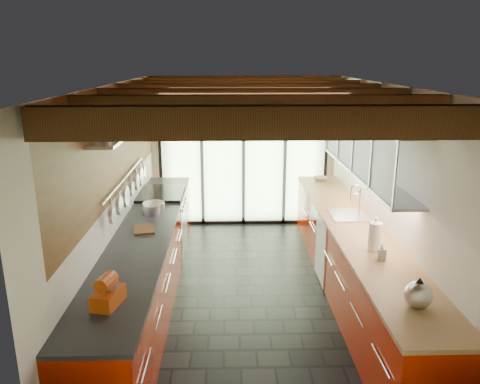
{
  "coord_description": "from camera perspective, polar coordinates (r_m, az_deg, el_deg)",
  "views": [
    {
      "loc": [
        -0.28,
        -5.29,
        2.88
      ],
      "look_at": [
        -0.12,
        0.4,
        1.25
      ],
      "focal_mm": 35.0,
      "sensor_mm": 36.0,
      "label": 1
    }
  ],
  "objects": [
    {
      "name": "ceiling_beams",
      "position": [
        5.69,
        1.28,
        11.75
      ],
      "size": [
        3.14,
        5.06,
        4.9
      ],
      "color": "#593316",
      "rests_on": "ground"
    },
    {
      "name": "room_shell",
      "position": [
        5.44,
        1.42,
        2.94
      ],
      "size": [
        5.5,
        5.5,
        5.5
      ],
      "color": "silver",
      "rests_on": "ground"
    },
    {
      "name": "glass_door",
      "position": [
        8.08,
        0.44,
        7.29
      ],
      "size": [
        2.95,
        0.1,
        2.9
      ],
      "color": "#C6EAAD",
      "rests_on": "ground"
    },
    {
      "name": "stand_mixer",
      "position": [
        4.08,
        -15.77,
        -11.67
      ],
      "size": [
        0.25,
        0.34,
        0.28
      ],
      "color": "#CB4B10",
      "rests_on": "left_counter"
    },
    {
      "name": "bowl",
      "position": [
        7.94,
        9.74,
        1.65
      ],
      "size": [
        0.28,
        0.28,
        0.05
      ],
      "primitive_type": "imported",
      "rotation": [
        0.0,
        0.0,
        -0.33
      ],
      "color": "silver",
      "rests_on": "right_counter"
    },
    {
      "name": "pot_small",
      "position": [
        6.35,
        -10.47,
        -1.75
      ],
      "size": [
        0.38,
        0.38,
        0.11
      ],
      "primitive_type": "cylinder",
      "rotation": [
        0.0,
        0.0,
        0.41
      ],
      "color": "silver",
      "rests_on": "left_counter"
    },
    {
      "name": "sink_assembly",
      "position": [
        6.21,
        13.14,
        -2.47
      ],
      "size": [
        0.45,
        0.52,
        0.43
      ],
      "color": "silver",
      "rests_on": "right_counter"
    },
    {
      "name": "range_stove",
      "position": [
        7.23,
        -9.41,
        -3.72
      ],
      "size": [
        0.66,
        0.9,
        0.97
      ],
      "color": "silver",
      "rests_on": "ground"
    },
    {
      "name": "ground",
      "position": [
        6.03,
        1.31,
        -12.55
      ],
      "size": [
        5.5,
        5.5,
        0.0
      ],
      "primitive_type": "plane",
      "color": "black",
      "rests_on": "ground"
    },
    {
      "name": "kettle",
      "position": [
        4.16,
        20.92,
        -11.46
      ],
      "size": [
        0.24,
        0.29,
        0.27
      ],
      "color": "silver",
      "rests_on": "right_counter"
    },
    {
      "name": "left_counter",
      "position": [
        5.91,
        -11.25,
        -8.54
      ],
      "size": [
        0.68,
        5.0,
        0.92
      ],
      "color": "#AA1900",
      "rests_on": "ground"
    },
    {
      "name": "paper_towel",
      "position": [
        5.15,
        16.12,
        -5.25
      ],
      "size": [
        0.16,
        0.16,
        0.36
      ],
      "color": "white",
      "rests_on": "right_counter"
    },
    {
      "name": "cutting_board",
      "position": [
        5.66,
        -11.58,
        -4.48
      ],
      "size": [
        0.29,
        0.36,
        0.03
      ],
      "primitive_type": "cube",
      "rotation": [
        0.0,
        0.0,
        0.19
      ],
      "color": "brown",
      "rests_on": "left_counter"
    },
    {
      "name": "upper_cabinets_right",
      "position": [
        5.94,
        15.26,
        5.42
      ],
      "size": [
        0.34,
        3.0,
        3.0
      ],
      "color": "silver",
      "rests_on": "ground"
    },
    {
      "name": "right_counter",
      "position": [
        6.03,
        13.66,
        -8.19
      ],
      "size": [
        0.68,
        5.0,
        0.92
      ],
      "color": "#AA1900",
      "rests_on": "ground"
    },
    {
      "name": "soap_bottle",
      "position": [
        4.96,
        16.9,
        -6.92
      ],
      "size": [
        0.09,
        0.09,
        0.18
      ],
      "primitive_type": "imported",
      "rotation": [
        0.0,
        0.0,
        -0.14
      ],
      "color": "silver",
      "rests_on": "right_counter"
    },
    {
      "name": "left_wall_fixtures",
      "position": [
        5.82,
        -13.41,
        4.67
      ],
      "size": [
        0.28,
        2.6,
        0.96
      ],
      "color": "silver",
      "rests_on": "ground"
    },
    {
      "name": "pot_large",
      "position": [
        6.19,
        -10.7,
        -2.14
      ],
      "size": [
        0.23,
        0.23,
        0.13
      ],
      "primitive_type": "cylinder",
      "rotation": [
        0.0,
        0.0,
        -0.15
      ],
      "color": "silver",
      "rests_on": "left_counter"
    }
  ]
}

